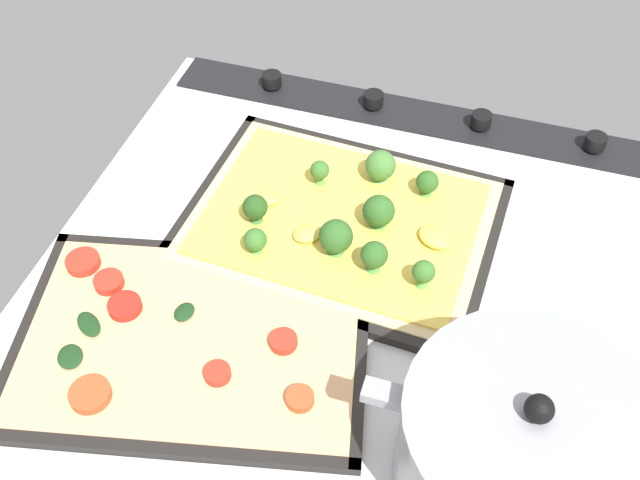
{
  "coord_description": "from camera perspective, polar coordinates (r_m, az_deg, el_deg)",
  "views": [
    {
      "loc": [
        -9.37,
        50.37,
        65.44
      ],
      "look_at": [
        6.6,
        -1.25,
        3.15
      ],
      "focal_mm": 40.87,
      "sensor_mm": 36.0,
      "label": 1
    }
  ],
  "objects": [
    {
      "name": "ground_plane",
      "position": [
        0.84,
        4.05,
        -3.69
      ],
      "size": [
        75.32,
        66.06,
        3.0
      ],
      "primitive_type": "cube",
      "color": "silver"
    },
    {
      "name": "broccoli_pizza",
      "position": [
        0.86,
        1.88,
        1.63
      ],
      "size": [
        35.71,
        27.57,
        5.84
      ],
      "color": "#D3B77F",
      "rests_on": "baking_tray_front"
    },
    {
      "name": "baking_tray_back",
      "position": [
        0.79,
        -9.96,
        -7.87
      ],
      "size": [
        41.54,
        33.15,
        1.3
      ],
      "color": "black",
      "rests_on": "ground_plane"
    },
    {
      "name": "stove_control_panel",
      "position": [
        1.03,
        8.27,
        9.6
      ],
      "size": [
        72.31,
        7.0,
        2.6
      ],
      "color": "black",
      "rests_on": "ground_plane"
    },
    {
      "name": "cooking_pot",
      "position": [
        0.67,
        15.33,
        -15.66
      ],
      "size": [
        28.1,
        21.32,
        15.21
      ],
      "color": "gray",
      "rests_on": "ground_plane"
    },
    {
      "name": "baking_tray_front",
      "position": [
        0.88,
        1.59,
        1.15
      ],
      "size": [
        38.24,
        30.1,
        1.3
      ],
      "color": "black",
      "rests_on": "ground_plane"
    },
    {
      "name": "veggie_pizza_back",
      "position": [
        0.78,
        -10.43,
        -7.56
      ],
      "size": [
        38.68,
        30.3,
        1.9
      ],
      "color": "tan",
      "rests_on": "baking_tray_back"
    }
  ]
}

